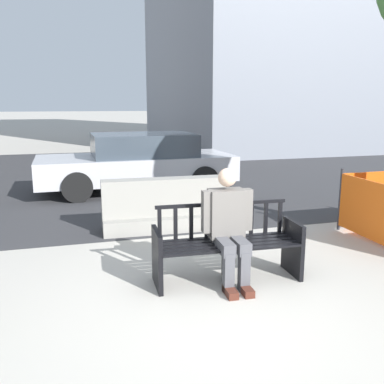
# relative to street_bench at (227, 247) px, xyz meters

# --- Properties ---
(ground_plane) EXTENTS (200.00, 200.00, 0.00)m
(ground_plane) POSITION_rel_street_bench_xyz_m (-0.41, -0.93, -0.40)
(ground_plane) COLOR #ADA89E
(street_asphalt) EXTENTS (120.00, 12.00, 0.01)m
(street_asphalt) POSITION_rel_street_bench_xyz_m (-0.41, 7.77, -0.39)
(street_asphalt) COLOR #333335
(street_asphalt) RESTS_ON ground
(street_bench) EXTENTS (1.71, 0.60, 0.88)m
(street_bench) POSITION_rel_street_bench_xyz_m (0.00, 0.00, 0.00)
(street_bench) COLOR black
(street_bench) RESTS_ON ground
(seated_person) EXTENTS (0.58, 0.73, 1.31)m
(seated_person) POSITION_rel_street_bench_xyz_m (-0.01, -0.06, 0.29)
(seated_person) COLOR #66605B
(seated_person) RESTS_ON ground
(jersey_barrier_centre) EXTENTS (2.02, 0.75, 0.84)m
(jersey_barrier_centre) POSITION_rel_street_bench_xyz_m (-0.26, 2.21, -0.06)
(jersey_barrier_centre) COLOR gray
(jersey_barrier_centre) RESTS_ON ground
(car_sedan_mid) EXTENTS (4.51, 2.02, 1.33)m
(car_sedan_mid) POSITION_rel_street_bench_xyz_m (-0.18, 5.47, 0.28)
(car_sedan_mid) COLOR #B7B7BC
(car_sedan_mid) RESTS_ON ground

